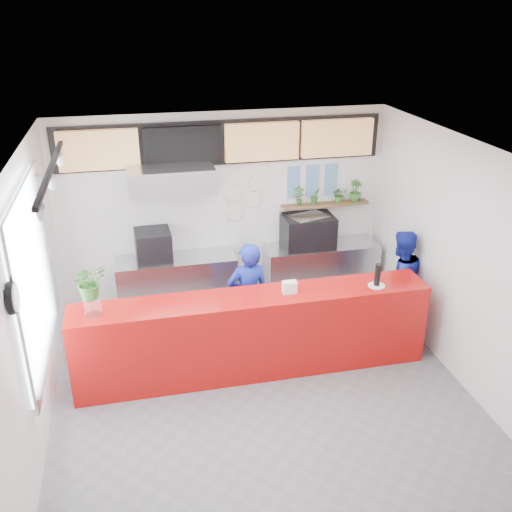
{
  "coord_description": "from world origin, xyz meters",
  "views": [
    {
      "loc": [
        -1.34,
        -5.67,
        4.44
      ],
      "look_at": [
        0.1,
        0.7,
        1.5
      ],
      "focal_mm": 40.0,
      "sensor_mm": 36.0,
      "label": 1
    }
  ],
  "objects_px": {
    "service_counter": "(254,334)",
    "staff_center": "(248,298)",
    "espresso_machine": "(308,231)",
    "pepper_mill": "(378,275)",
    "panini_oven": "(153,246)",
    "staff_right": "(399,281)"
  },
  "relations": [
    {
      "from": "espresso_machine",
      "to": "staff_center",
      "type": "relative_size",
      "value": 0.49
    },
    {
      "from": "service_counter",
      "to": "staff_center",
      "type": "height_order",
      "value": "staff_center"
    },
    {
      "from": "service_counter",
      "to": "staff_center",
      "type": "bearing_deg",
      "value": 85.03
    },
    {
      "from": "espresso_machine",
      "to": "staff_center",
      "type": "distance_m",
      "value": 1.81
    },
    {
      "from": "panini_oven",
      "to": "staff_center",
      "type": "relative_size",
      "value": 0.32
    },
    {
      "from": "staff_right",
      "to": "pepper_mill",
      "type": "xyz_separation_m",
      "value": [
        -0.67,
        -0.67,
        0.49
      ]
    },
    {
      "from": "service_counter",
      "to": "pepper_mill",
      "type": "relative_size",
      "value": 15.41
    },
    {
      "from": "staff_right",
      "to": "panini_oven",
      "type": "bearing_deg",
      "value": -29.05
    },
    {
      "from": "panini_oven",
      "to": "staff_center",
      "type": "xyz_separation_m",
      "value": [
        1.16,
        -1.28,
        -0.34
      ]
    },
    {
      "from": "espresso_machine",
      "to": "staff_right",
      "type": "distance_m",
      "value": 1.61
    },
    {
      "from": "staff_right",
      "to": "service_counter",
      "type": "bearing_deg",
      "value": 5.25
    },
    {
      "from": "espresso_machine",
      "to": "pepper_mill",
      "type": "bearing_deg",
      "value": -80.33
    },
    {
      "from": "service_counter",
      "to": "staff_center",
      "type": "xyz_separation_m",
      "value": [
        0.05,
        0.52,
        0.24
      ]
    },
    {
      "from": "panini_oven",
      "to": "pepper_mill",
      "type": "xyz_separation_m",
      "value": [
        2.71,
        -1.89,
        0.13
      ]
    },
    {
      "from": "espresso_machine",
      "to": "staff_right",
      "type": "bearing_deg",
      "value": -50.86
    },
    {
      "from": "pepper_mill",
      "to": "service_counter",
      "type": "bearing_deg",
      "value": 176.72
    },
    {
      "from": "service_counter",
      "to": "espresso_machine",
      "type": "distance_m",
      "value": 2.28
    },
    {
      "from": "service_counter",
      "to": "staff_right",
      "type": "relative_size",
      "value": 2.93
    },
    {
      "from": "panini_oven",
      "to": "pepper_mill",
      "type": "relative_size",
      "value": 1.76
    },
    {
      "from": "staff_center",
      "to": "pepper_mill",
      "type": "bearing_deg",
      "value": 153.95
    },
    {
      "from": "staff_center",
      "to": "pepper_mill",
      "type": "xyz_separation_m",
      "value": [
        1.55,
        -0.61,
        0.47
      ]
    },
    {
      "from": "service_counter",
      "to": "espresso_machine",
      "type": "relative_size",
      "value": 5.78
    }
  ]
}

